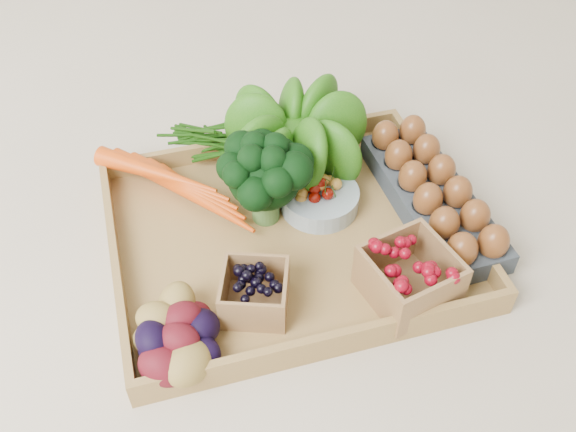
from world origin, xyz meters
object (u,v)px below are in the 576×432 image
object	(u,v)px
broccoli	(265,191)
cherry_bowl	(320,199)
tray	(288,239)
egg_carton	(431,200)

from	to	relation	value
broccoli	cherry_bowl	size ratio (longest dim) A/B	1.14
tray	cherry_bowl	xyz separation A→B (m)	(0.07, 0.05, 0.02)
broccoli	egg_carton	world-z (taller)	broccoli
tray	broccoli	size ratio (longest dim) A/B	3.71
egg_carton	cherry_bowl	bearing A→B (deg)	161.22
tray	egg_carton	world-z (taller)	egg_carton
tray	cherry_bowl	size ratio (longest dim) A/B	4.22
broccoli	cherry_bowl	xyz separation A→B (m)	(0.09, -0.00, -0.04)
egg_carton	broccoli	bearing A→B (deg)	166.79
tray	broccoli	bearing A→B (deg)	115.34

